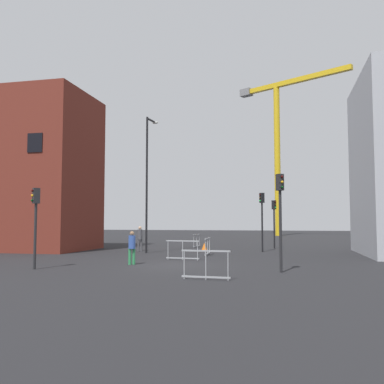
% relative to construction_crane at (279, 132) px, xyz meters
% --- Properties ---
extents(ground, '(160.00, 160.00, 0.00)m').
position_rel_construction_crane_xyz_m(ground, '(-4.71, -43.72, -15.48)').
color(ground, black).
extents(brick_building, '(10.03, 6.76, 11.67)m').
position_rel_construction_crane_xyz_m(brick_building, '(-18.60, -35.42, -9.64)').
color(brick_building, maroon).
rests_on(brick_building, ground).
extents(construction_crane, '(16.07, 9.64, 23.28)m').
position_rel_construction_crane_xyz_m(construction_crane, '(0.00, 0.00, 0.00)').
color(construction_crane, gold).
rests_on(construction_crane, ground).
extents(streetlamp_tall, '(0.47, 1.45, 9.33)m').
position_rel_construction_crane_xyz_m(streetlamp_tall, '(-8.51, -36.26, -10.18)').
color(streetlamp_tall, black).
rests_on(streetlamp_tall, ground).
extents(traffic_light_median, '(0.36, 0.38, 4.13)m').
position_rel_construction_crane_xyz_m(traffic_light_median, '(0.50, -45.57, -12.71)').
color(traffic_light_median, '#232326').
rests_on(traffic_light_median, ground).
extents(traffic_light_verge, '(0.37, 0.37, 4.13)m').
position_rel_construction_crane_xyz_m(traffic_light_verge, '(-0.90, -33.73, -12.71)').
color(traffic_light_verge, black).
rests_on(traffic_light_verge, ground).
extents(traffic_light_corner, '(0.37, 0.37, 3.79)m').
position_rel_construction_crane_xyz_m(traffic_light_corner, '(-0.17, -29.82, -12.92)').
color(traffic_light_corner, black).
rests_on(traffic_light_corner, ground).
extents(traffic_light_far, '(0.36, 0.38, 3.64)m').
position_rel_construction_crane_xyz_m(traffic_light_far, '(-10.28, -46.73, -13.02)').
color(traffic_light_far, '#232326').
rests_on(traffic_light_far, ground).
extents(pedestrian_walking, '(0.34, 0.34, 1.77)m').
position_rel_construction_crane_xyz_m(pedestrian_walking, '(-9.52, -34.90, -14.44)').
color(pedestrian_walking, '#4C4C51').
rests_on(pedestrian_walking, ground).
extents(pedestrian_waiting, '(0.34, 0.34, 1.64)m').
position_rel_construction_crane_xyz_m(pedestrian_waiting, '(-6.74, -43.88, -14.53)').
color(pedestrian_waiting, '#2D844C').
rests_on(pedestrian_waiting, ground).
extents(safety_barrier_left_run, '(0.20, 1.85, 1.08)m').
position_rel_construction_crane_xyz_m(safety_barrier_left_run, '(-6.45, -29.75, -14.92)').
color(safety_barrier_left_run, '#9EA0A5').
rests_on(safety_barrier_left_run, ground).
extents(safety_barrier_front, '(1.83, 0.15, 1.08)m').
position_rel_construction_crane_xyz_m(safety_barrier_front, '(-2.17, -48.41, -14.92)').
color(safety_barrier_front, '#9EA0A5').
rests_on(safety_barrier_front, ground).
extents(safety_barrier_right_run, '(0.17, 2.25, 1.08)m').
position_rel_construction_crane_xyz_m(safety_barrier_right_run, '(-4.12, -37.46, -14.92)').
color(safety_barrier_right_run, '#B2B5BA').
rests_on(safety_barrier_right_run, ground).
extents(safety_barrier_mid_span, '(1.91, 0.22, 1.08)m').
position_rel_construction_crane_xyz_m(safety_barrier_mid_span, '(-4.88, -40.93, -14.92)').
color(safety_barrier_mid_span, '#9EA0A5').
rests_on(safety_barrier_mid_span, ground).
extents(traffic_cone_on_verge, '(0.61, 0.61, 0.62)m').
position_rel_construction_crane_xyz_m(traffic_cone_on_verge, '(-4.92, -34.33, -15.19)').
color(traffic_cone_on_verge, black).
rests_on(traffic_cone_on_verge, ground).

